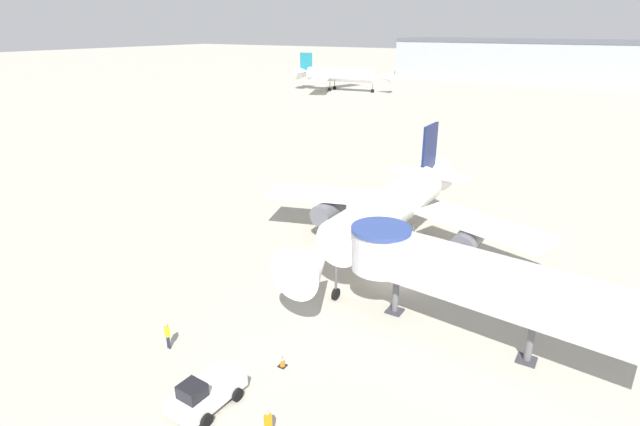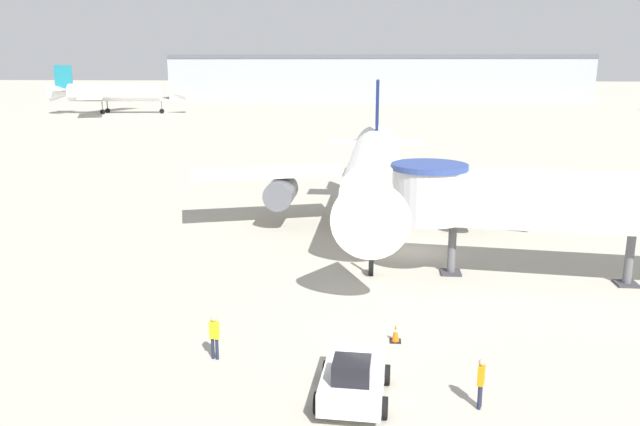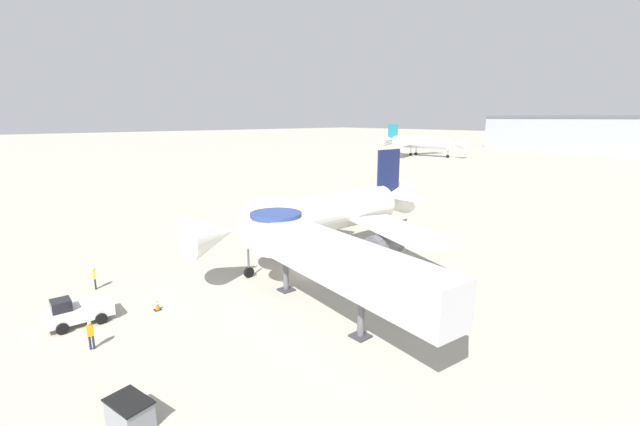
{
  "view_description": "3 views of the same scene",
  "coord_description": "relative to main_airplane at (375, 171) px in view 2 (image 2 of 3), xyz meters",
  "views": [
    {
      "loc": [
        13.11,
        -32.64,
        18.83
      ],
      "look_at": [
        -5.01,
        -2.8,
        5.69
      ],
      "focal_mm": 28.0,
      "sensor_mm": 36.0,
      "label": 1
    },
    {
      "loc": [
        -2.35,
        -37.17,
        11.25
      ],
      "look_at": [
        -5.64,
        -1.28,
        2.63
      ],
      "focal_mm": 35.0,
      "sensor_mm": 36.0,
      "label": 2
    },
    {
      "loc": [
        27.35,
        -23.05,
        13.4
      ],
      "look_at": [
        -4.12,
        4.9,
        3.98
      ],
      "focal_mm": 24.0,
      "sensor_mm": 36.0,
      "label": 3
    }
  ],
  "objects": [
    {
      "name": "ground_crew_marshaller",
      "position": [
        3.72,
        -22.39,
        -3.21
      ],
      "size": [
        0.3,
        0.39,
        1.78
      ],
      "rotation": [
        0.0,
        0.0,
        4.38
      ],
      "color": "#1E2338",
      "rests_on": "ground_plane"
    },
    {
      "name": "traffic_cone_apron_front",
      "position": [
        -0.58,
        -21.62,
        -3.86
      ],
      "size": [
        0.47,
        0.47,
        0.78
      ],
      "color": "black",
      "rests_on": "ground_plane"
    },
    {
      "name": "background_jet_teal_tail",
      "position": [
        -61.24,
        100.15,
        0.58
      ],
      "size": [
        31.68,
        32.42,
        11.01
      ],
      "rotation": [
        0.0,
        0.0,
        1.68
      ],
      "color": "white",
      "rests_on": "ground_plane"
    },
    {
      "name": "jet_bridge",
      "position": [
        9.18,
        -9.02,
        0.15
      ],
      "size": [
        19.42,
        5.24,
        6.07
      ],
      "rotation": [
        0.0,
        0.0,
        -0.11
      ],
      "color": "#B7B7BC",
      "rests_on": "ground_plane"
    },
    {
      "name": "ground_crew_wing_walker",
      "position": [
        -6.04,
        -19.69,
        -3.2
      ],
      "size": [
        0.38,
        0.28,
        1.81
      ],
      "rotation": [
        0.0,
        0.0,
        2.9
      ],
      "color": "#1E2338",
      "rests_on": "ground_plane"
    },
    {
      "name": "pushback_tug_white",
      "position": [
        -0.52,
        -22.23,
        -3.42
      ],
      "size": [
        2.57,
        4.18,
        1.88
      ],
      "rotation": [
        0.0,
        0.0,
        -0.05
      ],
      "color": "silver",
      "rests_on": "ground_plane"
    },
    {
      "name": "terminal_building",
      "position": [
        -0.75,
        170.52,
        2.87
      ],
      "size": [
        133.98,
        23.03,
        14.19
      ],
      "color": "#999EA8",
      "rests_on": "ground_plane"
    },
    {
      "name": "traffic_cone_near_nose",
      "position": [
        1.04,
        -17.47,
        -3.87
      ],
      "size": [
        0.47,
        0.47,
        0.77
      ],
      "color": "black",
      "rests_on": "ground_plane"
    },
    {
      "name": "ground_plane",
      "position": [
        2.45,
        -4.48,
        -4.24
      ],
      "size": [
        800.0,
        800.0,
        0.0
      ],
      "primitive_type": "plane",
      "color": "#A8A393"
    },
    {
      "name": "main_airplane",
      "position": [
        0.0,
        0.0,
        0.0
      ],
      "size": [
        26.93,
        26.32,
        10.03
      ],
      "rotation": [
        0.0,
        0.0,
        -0.01
      ],
      "color": "white",
      "rests_on": "ground_plane"
    }
  ]
}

